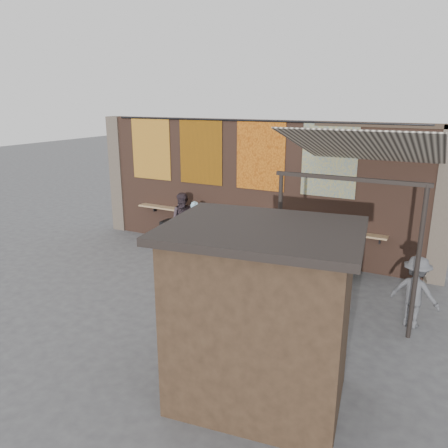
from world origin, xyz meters
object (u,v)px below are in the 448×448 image
Objects in this scene: scooter_stool_5 at (244,244)px; scooter_stool_7 at (281,250)px; shelf_box at (268,217)px; scooter_stool_2 at (195,238)px; scooter_stool_8 at (301,255)px; scooter_stool_0 at (166,232)px; scooter_stool_6 at (260,249)px; shopper_tan at (307,259)px; scooter_stool_4 at (228,243)px; diner_left at (195,227)px; diner_right at (184,220)px; scooter_stool_3 at (210,239)px; shopper_grey at (415,292)px; scooter_stool_1 at (180,233)px; scooter_stool_9 at (320,259)px; market_stall at (260,320)px; scooter_stool_10 at (339,262)px; shopper_navy at (327,277)px.

scooter_stool_7 is at bearing 2.13° from scooter_stool_5.
scooter_stool_2 is at bearing -173.17° from shelf_box.
scooter_stool_0 is at bearing 179.85° from scooter_stool_8.
scooter_stool_7 reaches higher than scooter_stool_2.
shopper_tan is at bearing -35.34° from scooter_stool_6.
diner_left is at bearing -170.34° from scooter_stool_4.
scooter_stool_6 is 0.44× the size of diner_right.
diner_right reaches higher than scooter_stool_2.
scooter_stool_3 is at bearing 94.75° from shopper_tan.
scooter_stool_3 is 1.05m from diner_right.
scooter_stool_3 is at bearing 10.72° from diner_left.
shopper_grey is (5.40, -2.06, 0.40)m from scooter_stool_4.
diner_left reaches higher than scooter_stool_1.
scooter_stool_1 is 1.19× the size of scooter_stool_2.
scooter_stool_3 is 2.93m from scooter_stool_8.
scooter_stool_4 is 0.57m from scooter_stool_5.
scooter_stool_9 is (2.86, -0.02, 0.00)m from scooter_stool_4.
scooter_stool_2 is 1.20m from scooter_stool_4.
shelf_box is at bearing 103.03° from market_stall.
scooter_stool_10 is at bearing -0.50° from scooter_stool_4.
shopper_tan is (2.87, -1.31, 0.43)m from scooter_stool_4.
shopper_navy is (4.30, -2.43, 0.49)m from scooter_stool_3.
scooter_stool_4 is 1.65m from diner_right.
scooter_stool_6 is at bearing -13.01° from diner_left.
scooter_stool_1 is 1.16× the size of scooter_stool_8.
shopper_tan is (5.18, -1.37, 0.42)m from scooter_stool_0.
scooter_stool_7 reaches higher than scooter_stool_1.
diner_left reaches higher than scooter_stool_2.
scooter_stool_6 is at bearing -9.90° from shopper_grey.
scooter_stool_7 reaches higher than scooter_stool_4.
scooter_stool_1 reaches higher than scooter_stool_6.
market_stall is at bearing -50.52° from scooter_stool_2.
scooter_stool_4 is 2.86m from scooter_stool_9.
scooter_stool_5 is 0.33× the size of market_stall.
market_stall is at bearing -67.39° from diner_left.
scooter_stool_9 is 5.74m from market_stall.
scooter_stool_10 is 4.96m from diner_right.
scooter_stool_1 reaches higher than scooter_stool_9.
scooter_stool_5 is 0.58× the size of shopper_grey.
scooter_stool_4 is 0.90× the size of scooter_stool_7.
scooter_stool_5 is 1.03× the size of scooter_stool_7.
scooter_stool_2 is 0.52m from diner_left.
scooter_stool_5 is at bearing -11.78° from diner_left.
scooter_stool_1 is 0.58m from scooter_stool_2.
shopper_grey is 2.64m from shopper_tan.
scooter_stool_4 is at bearing -179.67° from scooter_stool_7.
diner_left is at bearing -176.11° from scooter_stool_7.
shopper_navy is at bearing -60.65° from scooter_stool_8.
scooter_stool_6 is 1.79m from scooter_stool_9.
scooter_stool_6 is 6.18m from market_stall.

